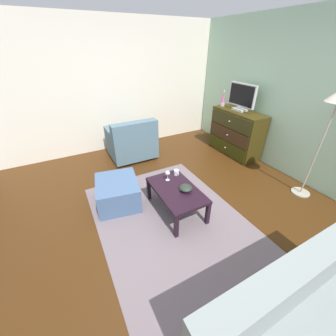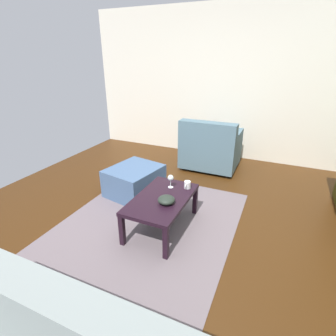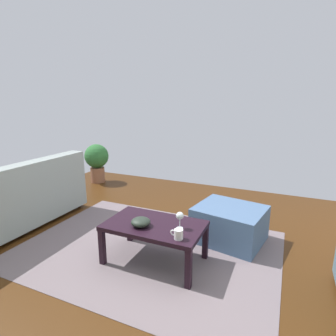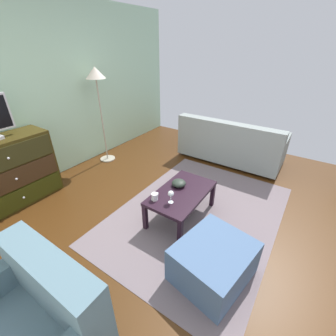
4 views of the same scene
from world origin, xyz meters
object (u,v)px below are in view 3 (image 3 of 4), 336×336
at_px(couch_large, 9,203).
at_px(ottoman, 229,224).
at_px(potted_plant, 97,159).
at_px(mug, 178,234).
at_px(bowl_decorative, 141,222).
at_px(coffee_table, 155,228).
at_px(wine_glass, 180,216).

xyz_separation_m(couch_large, ottoman, (-2.47, -0.76, -0.13)).
bearing_deg(couch_large, potted_plant, -82.50).
relative_size(mug, bowl_decorative, 0.64).
distance_m(coffee_table, mug, 0.37).
distance_m(bowl_decorative, potted_plant, 2.89).
bearing_deg(couch_large, mug, 177.24).
xyz_separation_m(wine_glass, potted_plant, (2.42, -1.91, -0.07)).
relative_size(bowl_decorative, potted_plant, 0.25).
bearing_deg(potted_plant, wine_glass, 141.62).
xyz_separation_m(bowl_decorative, ottoman, (-0.66, -0.79, -0.24)).
bearing_deg(mug, wine_glass, -72.21).
bearing_deg(potted_plant, couch_large, 97.50).
xyz_separation_m(mug, ottoman, (-0.26, -0.87, -0.24)).
distance_m(mug, ottoman, 0.94).
bearing_deg(couch_large, bowl_decorative, 179.22).
bearing_deg(bowl_decorative, wine_glass, -163.43).
xyz_separation_m(coffee_table, couch_large, (1.90, 0.07, -0.02)).
height_order(mug, ottoman, mug).
distance_m(mug, couch_large, 2.22).
distance_m(wine_glass, mug, 0.21).
bearing_deg(potted_plant, ottoman, 155.83).
distance_m(coffee_table, bowl_decorative, 0.16).
relative_size(mug, couch_large, 0.06).
distance_m(wine_glass, ottoman, 0.82).
relative_size(coffee_table, wine_glass, 5.83).
xyz_separation_m(coffee_table, potted_plant, (2.17, -1.92, 0.09)).
xyz_separation_m(ottoman, potted_plant, (2.73, -1.23, 0.24)).
relative_size(bowl_decorative, couch_large, 0.10).
xyz_separation_m(coffee_table, mug, (-0.31, 0.18, 0.09)).
bearing_deg(coffee_table, wine_glass, -178.69).
height_order(bowl_decorative, ottoman, bowl_decorative).
bearing_deg(potted_plant, mug, 139.72).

